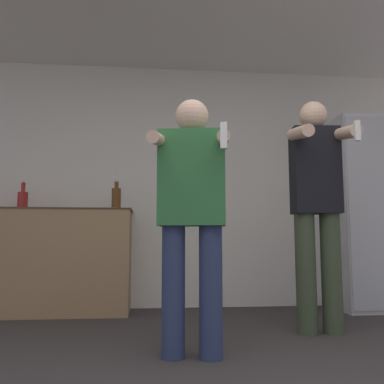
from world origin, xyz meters
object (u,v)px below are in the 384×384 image
at_px(person_woman_foreground, 192,207).
at_px(bottle_short_whiskey, 116,198).
at_px(refrigerator, 363,214).
at_px(bottle_red_label, 23,199).
at_px(person_man_side, 317,202).

bearing_deg(person_woman_foreground, bottle_short_whiskey, 109.04).
bearing_deg(refrigerator, bottle_red_label, 179.70).
bearing_deg(refrigerator, person_woman_foreground, -139.70).
bearing_deg(refrigerator, bottle_short_whiskey, 179.60).
height_order(bottle_red_label, person_man_side, person_man_side).
bearing_deg(person_man_side, person_woman_foreground, -150.37).
xyz_separation_m(refrigerator, person_man_side, (-0.92, -1.06, 0.01)).
height_order(refrigerator, person_man_side, refrigerator).
distance_m(refrigerator, bottle_red_label, 3.37).
relative_size(bottle_red_label, person_man_side, 0.15).
bearing_deg(bottle_red_label, person_man_side, -23.73).
distance_m(refrigerator, bottle_short_whiskey, 2.49).
height_order(refrigerator, bottle_short_whiskey, refrigerator).
height_order(bottle_red_label, person_woman_foreground, person_woman_foreground).
relative_size(refrigerator, bottle_short_whiskey, 6.34).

